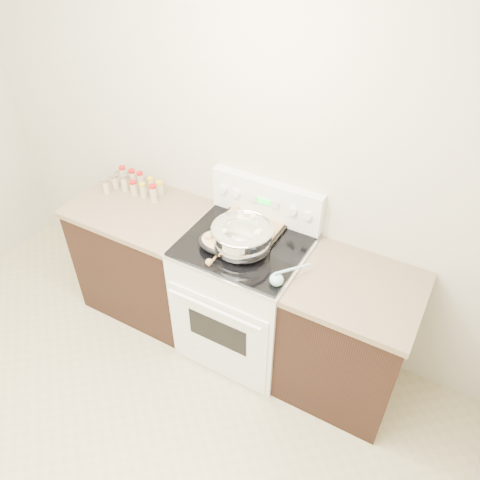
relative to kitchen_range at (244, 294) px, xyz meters
The scene contains 9 objects.
counter_left 0.83m from the kitchen_range, behind, with size 0.93×0.67×0.92m.
counter_right 0.73m from the kitchen_range, ahead, with size 0.73×0.67×0.92m.
kitchen_range is the anchor object (origin of this frame).
mixing_bowl 0.54m from the kitchen_range, 72.51° to the right, with size 0.42×0.42×0.22m.
roasting_pan 0.52m from the kitchen_range, 125.49° to the right, with size 0.39×0.31×0.11m.
baking_sheet 0.50m from the kitchen_range, 104.90° to the left, with size 0.43×0.30×0.06m.
wooden_spoon 0.53m from the kitchen_range, 109.20° to the right, with size 0.04×0.26×0.04m.
blue_ladle 0.63m from the kitchen_range, 32.80° to the right, with size 0.16×0.25×0.10m.
spice_jars 1.10m from the kitchen_range, behind, with size 0.41×0.23×0.13m.
Camera 1 is at (1.42, -0.53, 2.77)m, focal length 35.00 mm.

